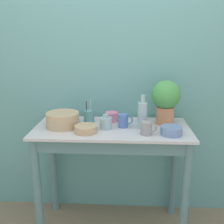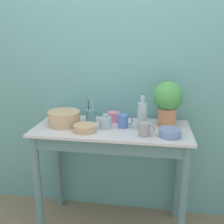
{
  "view_description": "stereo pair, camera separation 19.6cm",
  "coord_description": "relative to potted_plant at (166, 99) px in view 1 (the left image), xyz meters",
  "views": [
    {
      "loc": [
        0.1,
        -1.62,
        1.56
      ],
      "look_at": [
        0.0,
        0.27,
        1.02
      ],
      "focal_mm": 42.0,
      "sensor_mm": 36.0,
      "label": 1
    },
    {
      "loc": [
        0.29,
        -1.6,
        1.56
      ],
      "look_at": [
        0.0,
        0.27,
        1.02
      ],
      "focal_mm": 42.0,
      "sensor_mm": 36.0,
      "label": 2
    }
  ],
  "objects": [
    {
      "name": "bowl_small_tan",
      "position": [
        -0.59,
        -0.23,
        -0.18
      ],
      "size": [
        0.16,
        0.16,
        0.05
      ],
      "color": "tan",
      "rests_on": "counter_table"
    },
    {
      "name": "bowl_small_blue",
      "position": [
        0.01,
        -0.24,
        -0.17
      ],
      "size": [
        0.15,
        0.15,
        0.06
      ],
      "color": "#6684B2",
      "rests_on": "counter_table"
    },
    {
      "name": "mug_grey",
      "position": [
        -0.16,
        -0.25,
        -0.16
      ],
      "size": [
        0.12,
        0.08,
        0.09
      ],
      "color": "gray",
      "rests_on": "counter_table"
    },
    {
      "name": "bowl_wash_large",
      "position": [
        -0.79,
        -0.11,
        -0.15
      ],
      "size": [
        0.25,
        0.25,
        0.11
      ],
      "color": "tan",
      "rests_on": "counter_table"
    },
    {
      "name": "mug_pink",
      "position": [
        -0.42,
        0.04,
        -0.16
      ],
      "size": [
        0.13,
        0.1,
        0.08
      ],
      "color": "pink",
      "rests_on": "counter_table"
    },
    {
      "name": "wall_back",
      "position": [
        -0.41,
        0.22,
        0.1
      ],
      "size": [
        6.0,
        0.05,
        2.4
      ],
      "color": "#609E9E",
      "rests_on": "ground_plane"
    },
    {
      "name": "counter_table",
      "position": [
        -0.41,
        -0.12,
        -0.42
      ],
      "size": [
        1.18,
        0.53,
        0.9
      ],
      "color": "slate",
      "rests_on": "ground_plane"
    },
    {
      "name": "bottle_short",
      "position": [
        -0.46,
        -0.14,
        -0.16
      ],
      "size": [
        0.09,
        0.09,
        0.11
      ],
      "color": "#93B2BC",
      "rests_on": "counter_table"
    },
    {
      "name": "potted_plant",
      "position": [
        0.0,
        0.0,
        0.0
      ],
      "size": [
        0.22,
        0.22,
        0.35
      ],
      "color": "tan",
      "rests_on": "counter_table"
    },
    {
      "name": "mug_blue",
      "position": [
        -0.32,
        -0.1,
        -0.15
      ],
      "size": [
        0.11,
        0.08,
        0.1
      ],
      "color": "#4C70B7",
      "rests_on": "counter_table"
    },
    {
      "name": "bottle_tall",
      "position": [
        -0.18,
        -0.12,
        -0.1
      ],
      "size": [
        0.07,
        0.07,
        0.26
      ],
      "color": "#93B2BC",
      "rests_on": "counter_table"
    },
    {
      "name": "utensil_cup",
      "position": [
        -0.6,
        0.02,
        -0.15
      ],
      "size": [
        0.08,
        0.08,
        0.19
      ],
      "color": "#569399",
      "rests_on": "counter_table"
    }
  ]
}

